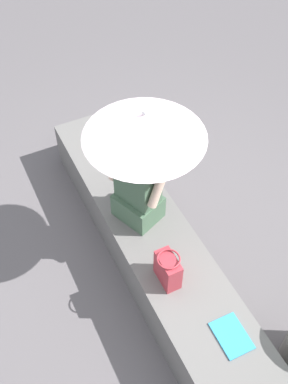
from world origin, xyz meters
TOP-DOWN VIEW (x-y plane):
  - ground_plane at (0.00, 0.00)m, footprint 14.00×14.00m
  - stone_bench at (0.00, 0.00)m, footprint 2.96×0.59m
  - person_seated at (0.15, 0.03)m, footprint 0.51×0.39m
  - parasol at (0.12, -0.01)m, footprint 0.85×0.85m
  - handbag_black at (-0.48, 0.10)m, footprint 0.22×0.17m
  - magazine at (-1.05, -0.08)m, footprint 0.28×0.21m

SIDE VIEW (x-z plane):
  - ground_plane at x=0.00m, z-range 0.00..0.00m
  - stone_bench at x=0.00m, z-range 0.00..0.43m
  - magazine at x=-1.05m, z-range 0.43..0.45m
  - handbag_black at x=-0.48m, z-range 0.43..0.71m
  - person_seated at x=0.15m, z-range 0.37..1.27m
  - parasol at x=0.12m, z-range 0.85..1.93m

